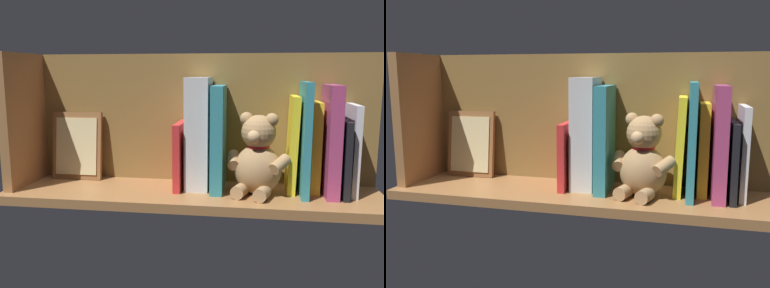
% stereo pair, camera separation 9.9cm
% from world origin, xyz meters
% --- Properties ---
extents(ground_plane, '(0.90, 0.24, 0.02)m').
position_xyz_m(ground_plane, '(0.00, 0.00, -0.01)').
color(ground_plane, '#9E6B3D').
extents(shelf_back_panel, '(0.90, 0.02, 0.33)m').
position_xyz_m(shelf_back_panel, '(0.00, -0.10, 0.16)').
color(shelf_back_panel, olive).
rests_on(shelf_back_panel, ground_plane).
extents(shelf_side_divider, '(0.02, 0.18, 0.33)m').
position_xyz_m(shelf_side_divider, '(0.43, 0.00, 0.16)').
color(shelf_side_divider, '#9E6B3D').
rests_on(shelf_side_divider, ground_plane).
extents(book_0, '(0.02, 0.12, 0.21)m').
position_xyz_m(book_0, '(-0.37, -0.03, 0.11)').
color(book_0, silver).
rests_on(book_0, ground_plane).
extents(book_1, '(0.02, 0.14, 0.18)m').
position_xyz_m(book_1, '(-0.35, -0.02, 0.09)').
color(book_1, black).
rests_on(book_1, ground_plane).
extents(book_2, '(0.03, 0.14, 0.26)m').
position_xyz_m(book_2, '(-0.32, -0.02, 0.13)').
color(book_2, '#B23F72').
rests_on(book_2, ground_plane).
extents(book_3, '(0.02, 0.10, 0.21)m').
position_xyz_m(book_3, '(-0.29, -0.04, 0.11)').
color(book_3, yellow).
rests_on(book_3, ground_plane).
extents(book_4, '(0.02, 0.15, 0.26)m').
position_xyz_m(book_4, '(-0.26, -0.01, 0.13)').
color(book_4, teal).
rests_on(book_4, ground_plane).
extents(book_5, '(0.02, 0.11, 0.23)m').
position_xyz_m(book_5, '(-0.24, -0.03, 0.11)').
color(book_5, yellow).
rests_on(book_5, ground_plane).
extents(teddy_bear, '(0.15, 0.14, 0.19)m').
position_xyz_m(teddy_bear, '(-0.16, 0.01, 0.08)').
color(teddy_bear, tan).
rests_on(teddy_bear, ground_plane).
extents(book_6, '(0.03, 0.14, 0.25)m').
position_xyz_m(book_6, '(-0.06, -0.02, 0.13)').
color(book_6, teal).
rests_on(book_6, ground_plane).
extents(dictionary_thick_white, '(0.06, 0.11, 0.27)m').
position_xyz_m(dictionary_thick_white, '(-0.01, -0.03, 0.14)').
color(dictionary_thick_white, silver).
rests_on(dictionary_thick_white, ground_plane).
extents(book_7, '(0.02, 0.13, 0.16)m').
position_xyz_m(book_7, '(0.03, -0.02, 0.08)').
color(book_7, red).
rests_on(book_7, ground_plane).
extents(picture_frame_leaning, '(0.13, 0.04, 0.18)m').
position_xyz_m(picture_frame_leaning, '(0.32, -0.07, 0.09)').
color(picture_frame_leaning, brown).
rests_on(picture_frame_leaning, ground_plane).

